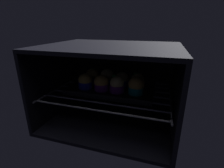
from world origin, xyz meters
TOP-DOWN VIEW (x-y plane):
  - oven_cavity at (0.00, 26.25)cm, footprint 59.00×47.00cm
  - oven_rack at (0.00, 22.00)cm, footprint 54.80×42.00cm
  - baking_tray at (0.00, 23.16)cm, footprint 39.45×23.68cm
  - muffin_row0_col0 at (-12.09, 19.30)cm, footprint 6.60×6.60cm
  - muffin_row0_col1 at (-3.79, 18.93)cm, footprint 6.80×6.80cm
  - muffin_row0_col2 at (3.59, 19.06)cm, footprint 6.60×6.60cm
  - muffin_row0_col3 at (12.16, 19.45)cm, footprint 6.95×6.95cm
  - muffin_row1_col0 at (-12.03, 27.42)cm, footprint 6.60×6.60cm
  - muffin_row1_col1 at (-3.78, 27.18)cm, footprint 6.88×6.88cm
  - muffin_row1_col2 at (3.83, 27.17)cm, footprint 6.60×6.60cm
  - muffin_row1_col3 at (11.58, 27.03)cm, footprint 6.60×6.60cm

SIDE VIEW (x-z plane):
  - oven_rack at x=0.00cm, z-range 13.20..14.00cm
  - baking_tray at x=0.00cm, z-range 13.59..15.79cm
  - oven_cavity at x=0.00cm, z-range -1.50..35.50cm
  - muffin_row1_col2 at x=3.83cm, z-range 14.70..21.98cm
  - muffin_row0_col0 at x=-12.09cm, z-range 14.80..21.93cm
  - muffin_row0_col1 at x=-3.79cm, z-range 14.75..22.08cm
  - muffin_row1_col3 at x=11.58cm, z-range 14.62..22.26cm
  - muffin_row1_col0 at x=-12.03cm, z-range 14.62..22.64cm
  - muffin_row0_col2 at x=3.59cm, z-range 14.62..22.75cm
  - muffin_row0_col3 at x=12.16cm, z-range 14.88..22.64cm
  - muffin_row1_col1 at x=-3.78cm, z-range 14.91..22.93cm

